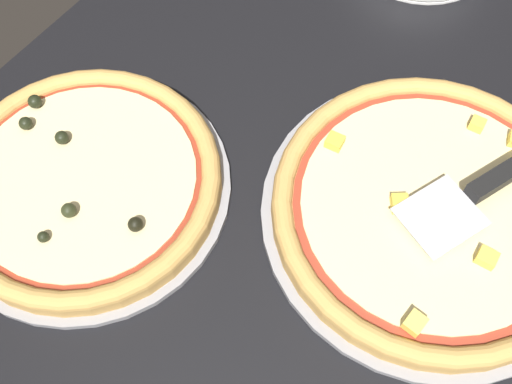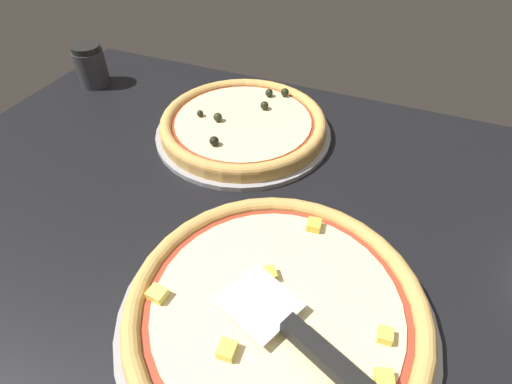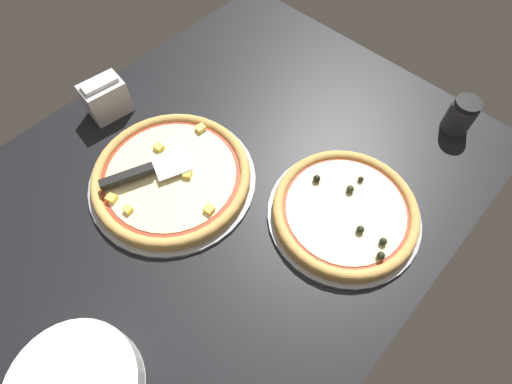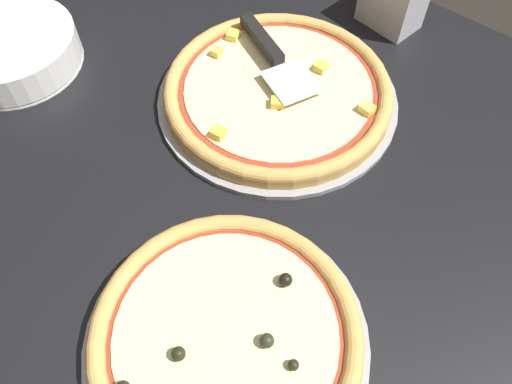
{
  "view_description": "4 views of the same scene",
  "coord_description": "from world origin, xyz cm",
  "px_view_note": "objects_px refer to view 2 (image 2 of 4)",
  "views": [
    {
      "loc": [
        -36.33,
        -11.32,
        67.78
      ],
      "look_at": [
        -7.0,
        9.02,
        3.0
      ],
      "focal_mm": 42.0,
      "sensor_mm": 36.0,
      "label": 1
    },
    {
      "loc": [
        11.86,
        -36.37,
        48.86
      ],
      "look_at": [
        -7.0,
        9.02,
        3.0
      ],
      "focal_mm": 28.0,
      "sensor_mm": 36.0,
      "label": 2
    },
    {
      "loc": [
        29.54,
        42.97,
        85.54
      ],
      "look_at": [
        -7.0,
        9.02,
        3.0
      ],
      "focal_mm": 28.0,
      "sensor_mm": 36.0,
      "label": 3
    },
    {
      "loc": [
        -33.03,
        40.44,
        64.76
      ],
      "look_at": [
        -7.0,
        9.02,
        3.0
      ],
      "focal_mm": 35.0,
      "sensor_mm": 36.0,
      "label": 4
    }
  ],
  "objects_px": {
    "pizza_back": "(243,123)",
    "parmesan_shaker": "(91,66)",
    "serving_spatula": "(313,347)",
    "pizza_front": "(277,307)"
  },
  "relations": [
    {
      "from": "pizza_back",
      "to": "parmesan_shaker",
      "type": "relative_size",
      "value": 3.49
    },
    {
      "from": "serving_spatula",
      "to": "parmesan_shaker",
      "type": "height_order",
      "value": "parmesan_shaker"
    },
    {
      "from": "pizza_back",
      "to": "serving_spatula",
      "type": "bearing_deg",
      "value": -57.1
    },
    {
      "from": "serving_spatula",
      "to": "parmesan_shaker",
      "type": "xyz_separation_m",
      "value": [
        -0.71,
        0.48,
        -0.01
      ]
    },
    {
      "from": "pizza_front",
      "to": "serving_spatula",
      "type": "relative_size",
      "value": 1.78
    },
    {
      "from": "pizza_front",
      "to": "pizza_back",
      "type": "distance_m",
      "value": 0.43
    },
    {
      "from": "pizza_back",
      "to": "pizza_front",
      "type": "bearing_deg",
      "value": -60.38
    },
    {
      "from": "serving_spatula",
      "to": "parmesan_shaker",
      "type": "relative_size",
      "value": 2.24
    },
    {
      "from": "pizza_front",
      "to": "serving_spatula",
      "type": "xyz_separation_m",
      "value": [
        0.06,
        -0.05,
        0.03
      ]
    },
    {
      "from": "parmesan_shaker",
      "to": "pizza_back",
      "type": "bearing_deg",
      "value": -7.54
    }
  ]
}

